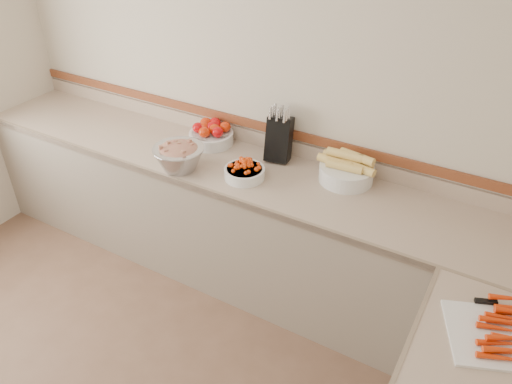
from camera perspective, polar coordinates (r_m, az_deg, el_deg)
The scene contains 8 objects.
back_wall at distance 3.27m, azimuth 0.41°, elevation 11.63°, with size 4.00×4.00×0.00m, color beige.
counter_back at distance 3.44m, azimuth -2.32°, elevation -3.34°, with size 4.00×0.65×1.08m.
knife_block at distance 3.20m, azimuth 2.66°, elevation 6.23°, with size 0.19×0.21×0.37m.
tomato_bowl at distance 3.44m, azimuth -5.14°, elevation 6.65°, with size 0.31×0.31×0.15m.
cherry_tomato_bowl at distance 3.04m, azimuth -1.34°, elevation 2.42°, with size 0.25×0.25×0.14m.
corn_bowl at distance 3.05m, azimuth 10.33°, elevation 2.53°, with size 0.37×0.33×0.20m.
rhubarb_bowl at distance 3.15m, azimuth -8.80°, elevation 4.12°, with size 0.32×0.32×0.18m.
cutting_board at distance 2.35m, azimuth 26.55°, elevation -14.13°, with size 0.54×0.48×0.06m.
Camera 1 is at (1.50, -0.63, 2.52)m, focal length 35.00 mm.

